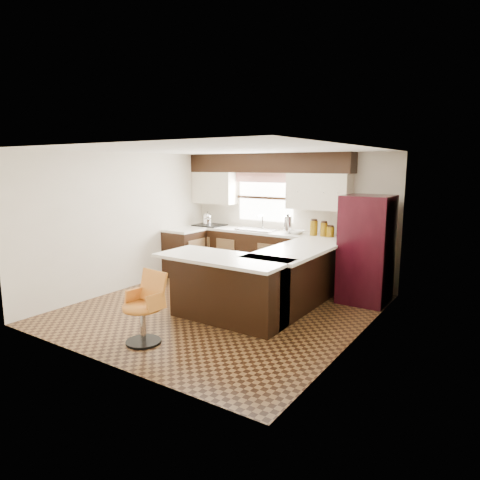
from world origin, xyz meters
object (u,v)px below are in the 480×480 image
Objects in this scene: peninsula_long at (293,280)px; peninsula_return at (228,290)px; refrigerator at (366,249)px; bar_chair at (142,309)px.

peninsula_long is 1.18× the size of peninsula_return.
bar_chair is at bearing -119.37° from refrigerator.
peninsula_return is at bearing -124.81° from refrigerator.
refrigerator is (1.34, 1.92, 0.41)m from peninsula_return.
peninsula_long is 1.13× the size of refrigerator.
peninsula_long is at bearing -130.59° from refrigerator.
peninsula_long is 2.39m from bar_chair.
peninsula_long is 1.31m from refrigerator.
refrigerator is at bearing 55.19° from peninsula_return.
peninsula_return is (-0.53, -0.97, 0.00)m from peninsula_long.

